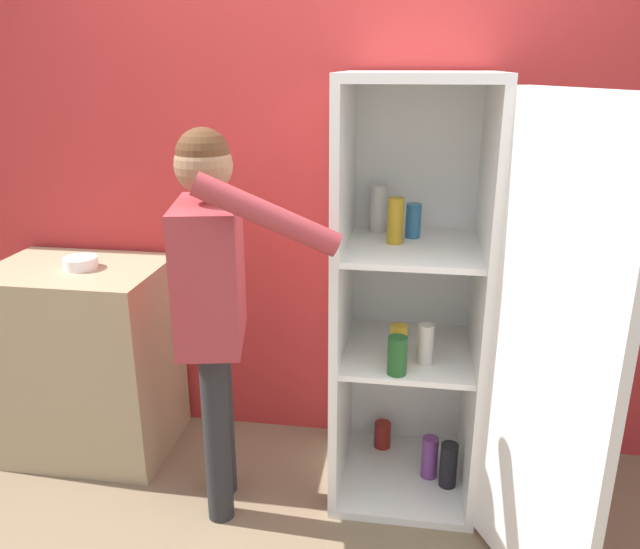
# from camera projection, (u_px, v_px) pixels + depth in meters

# --- Properties ---
(wall_back) EXTENTS (7.00, 0.06, 2.55)m
(wall_back) POSITION_uv_depth(u_px,v_px,m) (333.00, 182.00, 2.82)
(wall_back) COLOR #B72D2D
(wall_back) RESTS_ON ground_plane
(refrigerator) EXTENTS (0.89, 1.17, 1.76)m
(refrigerator) POSITION_uv_depth(u_px,v_px,m) (435.00, 307.00, 2.47)
(refrigerator) COLOR white
(refrigerator) RESTS_ON ground_plane
(person) EXTENTS (0.68, 0.54, 1.58)m
(person) POSITION_uv_depth(u_px,v_px,m) (213.00, 283.00, 2.36)
(person) COLOR #262628
(person) RESTS_ON ground_plane
(counter) EXTENTS (0.77, 0.56, 0.92)m
(counter) POSITION_uv_depth(u_px,v_px,m) (86.00, 359.00, 2.94)
(counter) COLOR tan
(counter) RESTS_ON ground_plane
(bowl) EXTENTS (0.15, 0.15, 0.05)m
(bowl) POSITION_uv_depth(u_px,v_px,m) (81.00, 263.00, 2.77)
(bowl) COLOR white
(bowl) RESTS_ON counter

